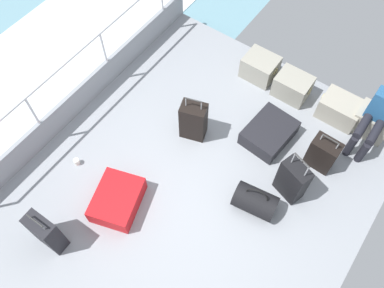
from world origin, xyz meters
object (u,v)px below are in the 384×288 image
suitcase_0 (193,121)px  suitcase_1 (323,154)px  cargo_crate_0 (260,67)px  suitcase_5 (269,133)px  duffel_bag (255,201)px  suitcase_3 (292,180)px  passenger_seated (377,116)px  paper_cup (77,162)px  cargo_crate_2 (340,109)px  cargo_crate_3 (372,122)px  cargo_crate_1 (293,86)px  suitcase_4 (46,232)px  suitcase_2 (117,200)px

suitcase_0 → suitcase_1: suitcase_0 is taller
cargo_crate_0 → suitcase_1: size_ratio=0.84×
suitcase_5 → duffel_bag: (0.39, -1.05, 0.05)m
suitcase_0 → suitcase_1: bearing=19.7°
suitcase_1 → suitcase_3: (-0.14, -0.63, 0.07)m
passenger_seated → duffel_bag: (-0.75, -1.84, -0.41)m
passenger_seated → paper_cup: 4.17m
cargo_crate_2 → suitcase_5: (-0.66, -0.93, -0.06)m
cargo_crate_3 → suitcase_5: bearing=-139.4°
cargo_crate_0 → suitcase_1: 1.76m
cargo_crate_1 → suitcase_1: suitcase_1 is taller
suitcase_1 → duffel_bag: (-0.40, -1.09, -0.09)m
suitcase_4 → duffel_bag: size_ratio=1.24×
cargo_crate_3 → paper_cup: bearing=-136.9°
passenger_seated → suitcase_1: size_ratio=1.69×
cargo_crate_1 → suitcase_5: cargo_crate_1 is taller
cargo_crate_0 → suitcase_5: size_ratio=0.70×
cargo_crate_1 → suitcase_1: (0.91, -0.86, 0.08)m
suitcase_1 → suitcase_3: 0.65m
cargo_crate_1 → suitcase_4: 4.06m
cargo_crate_2 → passenger_seated: size_ratio=0.56×
suitcase_1 → suitcase_4: (-2.24, -2.97, 0.06)m
cargo_crate_0 → suitcase_4: 3.94m
suitcase_0 → suitcase_3: suitcase_3 is taller
cargo_crate_3 → duffel_bag: (-0.75, -2.02, -0.03)m
cargo_crate_0 → suitcase_2: cargo_crate_0 is taller
cargo_crate_1 → suitcase_0: bearing=-118.9°
cargo_crate_2 → paper_cup: 3.90m
suitcase_0 → suitcase_5: suitcase_0 is taller
passenger_seated → suitcase_0: (-2.07, -1.36, -0.26)m
suitcase_0 → suitcase_4: bearing=-102.3°
suitcase_3 → cargo_crate_3: bearing=72.6°
passenger_seated → paper_cup: (-3.11, -2.73, -0.53)m
suitcase_2 → suitcase_3: size_ratio=0.95×
cargo_crate_1 → suitcase_3: size_ratio=0.63×
cargo_crate_3 → duffel_bag: 2.16m
passenger_seated → suitcase_4: size_ratio=1.49×
cargo_crate_2 → paper_cup: cargo_crate_2 is taller
cargo_crate_2 → suitcase_0: 2.20m
cargo_crate_2 → suitcase_5: bearing=-125.3°
cargo_crate_0 → paper_cup: (-1.26, -2.89, -0.14)m
cargo_crate_0 → suitcase_3: size_ratio=0.62×
cargo_crate_0 → suitcase_1: (1.51, -0.90, 0.07)m
cargo_crate_2 → suitcase_0: bearing=-136.6°
cargo_crate_0 → cargo_crate_2: bearing=-0.5°
cargo_crate_0 → suitcase_0: (-0.21, -1.52, 0.14)m
paper_cup → duffel_bag: bearing=20.6°
cargo_crate_0 → paper_cup: 3.15m
suitcase_0 → suitcase_3: size_ratio=0.92×
cargo_crate_0 → cargo_crate_1: (0.60, -0.04, -0.00)m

